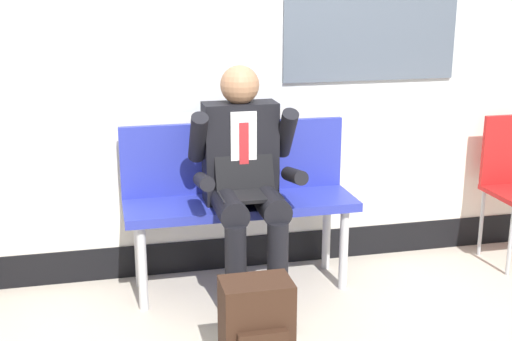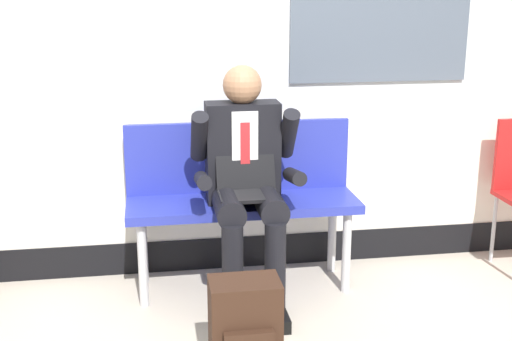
{
  "view_description": "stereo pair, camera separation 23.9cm",
  "coord_description": "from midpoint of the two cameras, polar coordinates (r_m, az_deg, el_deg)",
  "views": [
    {
      "loc": [
        -0.81,
        -3.16,
        1.69
      ],
      "look_at": [
        -0.04,
        0.14,
        0.75
      ],
      "focal_mm": 47.21,
      "sensor_mm": 36.0,
      "label": 1
    },
    {
      "loc": [
        -0.58,
        -3.2,
        1.69
      ],
      "look_at": [
        -0.04,
        0.14,
        0.75
      ],
      "focal_mm": 47.21,
      "sensor_mm": 36.0,
      "label": 2
    }
  ],
  "objects": [
    {
      "name": "station_wall",
      "position": [
        3.94,
        1.28,
        10.67
      ],
      "size": [
        5.08,
        0.17,
        2.73
      ],
      "color": "silver",
      "rests_on": "ground"
    },
    {
      "name": "bench_with_person",
      "position": [
        3.81,
        0.52,
        -1.59
      ],
      "size": [
        1.29,
        0.42,
        0.94
      ],
      "color": "#28339E",
      "rests_on": "ground"
    },
    {
      "name": "ground_plane",
      "position": [
        3.66,
        2.93,
        -11.95
      ],
      "size": [
        18.0,
        18.0,
        0.0
      ],
      "primitive_type": "plane",
      "color": "#B2A899"
    },
    {
      "name": "person_seated",
      "position": [
        3.58,
        1.06,
        -0.65
      ],
      "size": [
        0.57,
        0.7,
        1.28
      ],
      "color": "black",
      "rests_on": "ground"
    },
    {
      "name": "backpack",
      "position": [
        3.04,
        1.39,
        -13.36
      ],
      "size": [
        0.31,
        0.25,
        0.45
      ],
      "color": "#331E14",
      "rests_on": "ground"
    }
  ]
}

